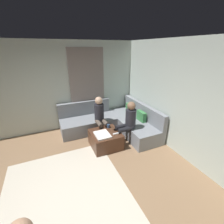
{
  "coord_description": "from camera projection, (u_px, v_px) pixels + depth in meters",
  "views": [
    {
      "loc": [
        1.91,
        0.07,
        2.5
      ],
      "look_at": [
        -1.63,
        1.63,
        0.85
      ],
      "focal_mm": 24.49,
      "sensor_mm": 36.0,
      "label": 1
    }
  ],
  "objects": [
    {
      "name": "sectional_couch",
      "position": [
        113.0,
        122.0,
        4.9
      ],
      "size": [
        2.1,
        2.55,
        0.87
      ],
      "color": "gray",
      "rests_on": "ground_plane"
    },
    {
      "name": "person_on_couch_back",
      "position": [
        127.0,
        121.0,
        4.1
      ],
      "size": [
        0.3,
        0.6,
        1.2
      ],
      "rotation": [
        0.0,
        0.0,
        3.14
      ],
      "color": "black",
      "rests_on": "ground_plane"
    },
    {
      "name": "ottoman",
      "position": [
        105.0,
        139.0,
        4.1
      ],
      "size": [
        0.76,
        0.76,
        0.42
      ],
      "primitive_type": "cube",
      "color": "#4C2D1E",
      "rests_on": "ground_plane"
    },
    {
      "name": "wall_left",
      "position": [
        44.0,
        89.0,
        4.5
      ],
      "size": [
        0.12,
        6.0,
        2.7
      ],
      "primitive_type": "cube",
      "color": "silver",
      "rests_on": "ground_plane"
    },
    {
      "name": "game_remote",
      "position": [
        116.0,
        134.0,
        3.95
      ],
      "size": [
        0.05,
        0.15,
        0.02
      ],
      "primitive_type": "cube",
      "color": "white",
      "rests_on": "ottoman"
    },
    {
      "name": "person_on_couch_side",
      "position": [
        100.0,
        116.0,
        4.44
      ],
      "size": [
        0.6,
        0.3,
        1.2
      ],
      "rotation": [
        0.0,
        0.0,
        -1.57
      ],
      "color": "brown",
      "rests_on": "ground_plane"
    },
    {
      "name": "wall_back",
      "position": [
        203.0,
        108.0,
        3.12
      ],
      "size": [
        6.0,
        0.12,
        2.7
      ],
      "primitive_type": "cube",
      "color": "silver",
      "rests_on": "ground_plane"
    },
    {
      "name": "folded_blanket",
      "position": [
        102.0,
        135.0,
        3.89
      ],
      "size": [
        0.44,
        0.36,
        0.04
      ],
      "primitive_type": "cube",
      "color": "white",
      "rests_on": "ottoman"
    },
    {
      "name": "ground_plane",
      "position": [
        63.0,
        211.0,
        2.58
      ],
      "size": [
        6.0,
        6.0,
        0.1
      ],
      "primitive_type": "cube",
      "color": "#8C6B4C"
    },
    {
      "name": "coffee_mug",
      "position": [
        108.0,
        126.0,
        4.26
      ],
      "size": [
        0.08,
        0.08,
        0.1
      ],
      "primitive_type": "cylinder",
      "color": "#334C72",
      "rests_on": "ottoman"
    },
    {
      "name": "area_rug",
      "position": [
        67.0,
        197.0,
        2.76
      ],
      "size": [
        2.6,
        2.2,
        0.01
      ],
      "primitive_type": "cube",
      "color": "beige",
      "rests_on": "ground_plane"
    },
    {
      "name": "curtain_panel",
      "position": [
        88.0,
        89.0,
        4.94
      ],
      "size": [
        0.06,
        1.1,
        2.5
      ],
      "primitive_type": "cube",
      "color": "gray",
      "rests_on": "ground_plane"
    }
  ]
}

